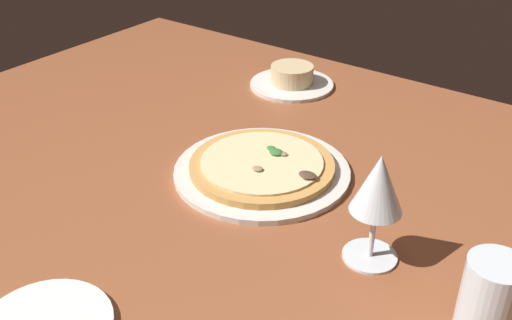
{
  "coord_description": "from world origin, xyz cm",
  "views": [
    {
      "loc": [
        50.95,
        -67.55,
        57.3
      ],
      "look_at": [
        0.49,
        1.03,
        7.0
      ],
      "focal_mm": 41.74,
      "sensor_mm": 36.0,
      "label": 1
    }
  ],
  "objects_px": {
    "pizza_main": "(262,168)",
    "wine_glass_far": "(378,188)",
    "ramekin_on_saucer": "(292,79)",
    "water_glass": "(487,309)"
  },
  "relations": [
    {
      "from": "wine_glass_far",
      "to": "water_glass",
      "type": "xyz_separation_m",
      "value": [
        0.17,
        -0.06,
        -0.06
      ]
    },
    {
      "from": "pizza_main",
      "to": "ramekin_on_saucer",
      "type": "relative_size",
      "value": 1.61
    },
    {
      "from": "pizza_main",
      "to": "ramekin_on_saucer",
      "type": "bearing_deg",
      "value": 115.74
    },
    {
      "from": "pizza_main",
      "to": "wine_glass_far",
      "type": "xyz_separation_m",
      "value": [
        0.25,
        -0.09,
        0.1
      ]
    },
    {
      "from": "pizza_main",
      "to": "water_glass",
      "type": "height_order",
      "value": "water_glass"
    },
    {
      "from": "ramekin_on_saucer",
      "to": "water_glass",
      "type": "distance_m",
      "value": 0.76
    },
    {
      "from": "ramekin_on_saucer",
      "to": "water_glass",
      "type": "bearing_deg",
      "value": -39.98
    },
    {
      "from": "ramekin_on_saucer",
      "to": "wine_glass_far",
      "type": "xyz_separation_m",
      "value": [
        0.41,
        -0.43,
        0.1
      ]
    },
    {
      "from": "pizza_main",
      "to": "wine_glass_far",
      "type": "bearing_deg",
      "value": -19.8
    },
    {
      "from": "ramekin_on_saucer",
      "to": "wine_glass_far",
      "type": "bearing_deg",
      "value": -46.18
    }
  ]
}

